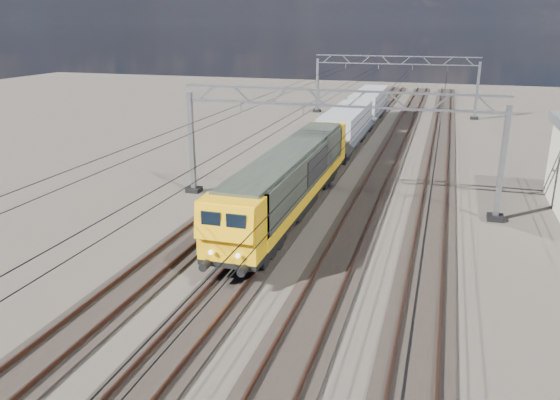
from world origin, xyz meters
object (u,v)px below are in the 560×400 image
(catenary_gantry_mid, at_px, (335,143))
(hopper_wagon_lead, at_px, (346,126))
(hopper_wagon_mid, at_px, (369,104))
(catenary_gantry_far, at_px, (394,83))
(locomotive, at_px, (291,177))

(catenary_gantry_mid, height_order, hopper_wagon_lead, catenary_gantry_mid)
(catenary_gantry_mid, height_order, hopper_wagon_mid, catenary_gantry_mid)
(catenary_gantry_mid, relative_size, hopper_wagon_mid, 1.53)
(catenary_gantry_far, bearing_deg, catenary_gantry_mid, -90.00)
(catenary_gantry_mid, xyz_separation_m, catenary_gantry_far, (0.00, 36.00, 0.00))
(hopper_wagon_mid, bearing_deg, catenary_gantry_far, 73.26)
(locomotive, bearing_deg, catenary_gantry_far, 87.03)
(locomotive, distance_m, hopper_wagon_lead, 17.70)
(catenary_gantry_mid, bearing_deg, hopper_wagon_lead, 97.52)
(catenary_gantry_far, distance_m, hopper_wagon_lead, 21.01)
(hopper_wagon_lead, relative_size, hopper_wagon_mid, 1.00)
(hopper_wagon_lead, bearing_deg, catenary_gantry_far, 84.52)
(hopper_wagon_mid, bearing_deg, catenary_gantry_mid, -86.10)
(catenary_gantry_far, xyz_separation_m, hopper_wagon_lead, (-2.00, -20.85, -1.67))
(catenary_gantry_far, bearing_deg, locomotive, -92.97)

